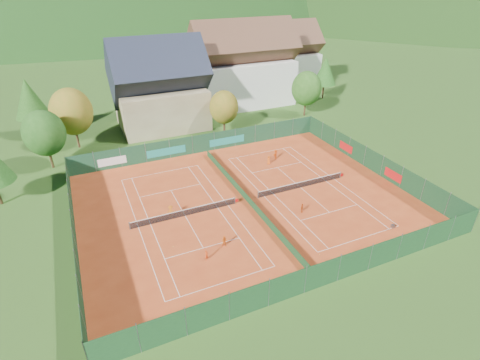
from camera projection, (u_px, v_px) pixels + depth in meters
name	position (u px, v px, depth m)	size (l,w,h in m)	color
ground	(247.00, 201.00, 46.99)	(600.00, 600.00, 0.00)	#284E18
clay_pad	(247.00, 201.00, 46.98)	(40.00, 32.00, 0.01)	#B6401A
court_markings_left	(185.00, 216.00, 44.11)	(11.03, 23.83, 0.00)	white
court_markings_right	(301.00, 188.00, 49.85)	(11.03, 23.83, 0.00)	white
tennis_net_left	(186.00, 212.00, 43.92)	(13.30, 0.10, 1.02)	#59595B
tennis_net_right	(302.00, 184.00, 49.66)	(13.30, 0.10, 1.02)	#59595B
court_divider	(247.00, 198.00, 46.74)	(0.03, 28.80, 1.00)	#15391B
fence_north	(201.00, 144.00, 58.80)	(40.00, 0.10, 3.00)	#163D25
fence_south	(322.00, 274.00, 33.54)	(40.00, 0.04, 3.00)	#153C1C
fence_west	(74.00, 231.00, 39.07)	(0.04, 32.00, 3.00)	#12331A
fence_east	(373.00, 161.00, 53.47)	(0.09, 32.00, 3.00)	#13351B
chalet	(160.00, 90.00, 66.47)	(16.20, 12.00, 16.00)	tan
hotel_block_a	(243.00, 69.00, 77.68)	(21.60, 11.00, 17.25)	silver
hotel_block_b	(282.00, 59.00, 89.43)	(17.28, 10.00, 15.50)	silver
tree_west_front	(44.00, 133.00, 52.32)	(5.72, 5.72, 8.69)	#473319
tree_west_mid	(71.00, 112.00, 58.19)	(6.44, 6.44, 9.78)	#4A311A
tree_west_back	(29.00, 98.00, 62.06)	(5.60, 5.60, 10.00)	#4E341B
tree_center	(224.00, 107.00, 64.29)	(5.01, 5.01, 7.60)	#4A2E1A
tree_east_front	(306.00, 88.00, 72.00)	(5.72, 5.72, 8.69)	#482F19
tree_east_mid	(325.00, 71.00, 81.61)	(5.04, 5.04, 9.00)	#432C18
tree_east_back	(275.00, 64.00, 84.76)	(7.15, 7.15, 10.86)	#412F17
mountain_backdrop	(141.00, 76.00, 262.05)	(820.00, 530.00, 242.00)	black
ball_hopper	(393.00, 226.00, 41.46)	(0.34, 0.34, 0.80)	slate
loose_ball_0	(173.00, 246.00, 39.21)	(0.07, 0.07, 0.07)	#CCD833
loose_ball_1	(320.00, 255.00, 38.10)	(0.07, 0.07, 0.07)	#CCD833
player_left_near	(207.00, 255.00, 37.15)	(0.44, 0.29, 1.19)	#D84313
player_left_mid	(225.00, 241.00, 38.93)	(0.66, 0.52, 1.36)	orange
player_left_far	(171.00, 211.00, 43.60)	(1.01, 0.58, 1.56)	#D26112
player_right_near	(302.00, 208.00, 44.51)	(0.71, 0.30, 1.22)	#CC4812
player_right_far_a	(269.00, 160.00, 55.62)	(0.65, 0.42, 1.33)	orange
player_right_far_b	(275.00, 154.00, 57.14)	(1.39, 0.44, 1.50)	orange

